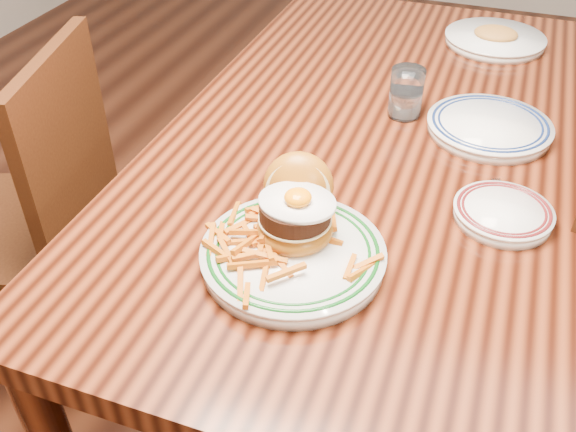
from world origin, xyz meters
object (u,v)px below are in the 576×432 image
(side_plate, at_px, (503,213))
(main_plate, at_px, (294,237))
(chair_left, at_px, (36,215))
(table, at_px, (369,162))

(side_plate, bearing_deg, main_plate, -128.61)
(chair_left, distance_m, main_plate, 0.83)
(table, bearing_deg, side_plate, -38.69)
(chair_left, bearing_deg, table, 3.18)
(table, height_order, side_plate, side_plate)
(table, height_order, chair_left, chair_left)
(chair_left, relative_size, main_plate, 2.85)
(table, distance_m, main_plate, 0.47)
(table, bearing_deg, chair_left, -162.50)
(chair_left, distance_m, side_plate, 1.09)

